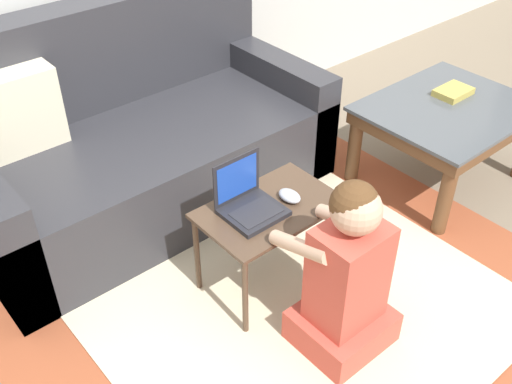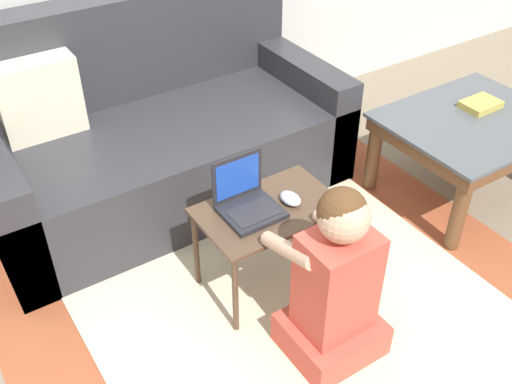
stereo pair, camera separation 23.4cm
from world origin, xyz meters
name	(u,v)px [view 1 (the left image)]	position (x,y,z in m)	size (l,w,h in m)	color
ground_plane	(281,305)	(0.00, 0.00, 0.00)	(16.00, 16.00, 0.00)	#7F705B
area_rug	(302,307)	(0.06, -0.07, 0.00)	(2.19, 1.99, 0.01)	#9E4C2D
couch	(138,143)	(-0.02, 1.03, 0.31)	(1.75, 0.89, 0.93)	#2D2D33
coffee_table	(447,118)	(1.25, 0.14, 0.36)	(0.82, 0.67, 0.44)	#4C5156
laptop_desk	(269,217)	(0.06, 0.14, 0.35)	(0.56, 0.36, 0.41)	#4C3828
laptop	(249,204)	(-0.02, 0.17, 0.44)	(0.22, 0.21, 0.22)	#232328
computer_mouse	(290,196)	(0.15, 0.13, 0.42)	(0.07, 0.11, 0.04)	#B2B7C1
person_seated	(346,278)	(0.06, -0.28, 0.33)	(0.34, 0.43, 0.75)	#CC4C3D
book_on_table	(453,92)	(1.36, 0.20, 0.45)	(0.19, 0.13, 0.03)	tan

